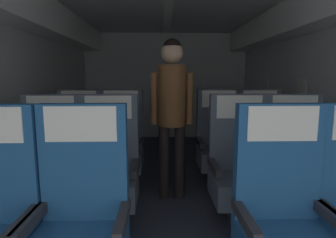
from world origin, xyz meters
TOP-DOWN VIEW (x-y plane):
  - ground at (0.00, 2.96)m, footprint 3.55×6.32m
  - fuselage_shell at (0.00, 3.22)m, footprint 3.43×5.97m
  - seat_a_left_aisle at (-0.57, 1.59)m, footprint 0.53×0.47m
  - seat_a_right_window at (0.57, 1.57)m, footprint 0.53×0.47m
  - seat_b_left_window at (-1.06, 2.46)m, footprint 0.53×0.47m
  - seat_b_left_aisle at (-0.57, 2.45)m, footprint 0.53×0.47m
  - seat_b_right_aisle at (1.06, 2.45)m, footprint 0.53×0.47m
  - seat_b_right_window at (0.57, 2.45)m, footprint 0.53×0.47m
  - seat_c_left_window at (-1.07, 3.32)m, footprint 0.53×0.47m
  - seat_c_left_aisle at (-0.58, 3.33)m, footprint 0.53×0.47m
  - seat_c_right_aisle at (1.07, 3.32)m, footprint 0.53×0.47m
  - seat_c_right_window at (0.58, 3.35)m, footprint 0.53×0.47m
  - flight_attendant at (-0.00, 2.93)m, footprint 0.43×0.28m

SIDE VIEW (x-z plane):
  - ground at x=0.00m, z-range -0.02..0.00m
  - seat_a_left_aisle at x=-0.57m, z-range -0.10..1.02m
  - seat_a_right_window at x=0.57m, z-range -0.10..1.02m
  - seat_b_left_window at x=-1.06m, z-range -0.10..1.02m
  - seat_b_left_aisle at x=-0.57m, z-range -0.10..1.02m
  - seat_b_right_aisle at x=1.06m, z-range -0.10..1.02m
  - seat_b_right_window at x=0.57m, z-range -0.10..1.02m
  - seat_c_left_window at x=-1.07m, z-range -0.10..1.02m
  - seat_c_left_aisle at x=-0.58m, z-range -0.10..1.02m
  - seat_c_right_aisle at x=1.07m, z-range -0.10..1.02m
  - seat_c_right_window at x=0.58m, z-range -0.10..1.02m
  - flight_attendant at x=0.00m, z-range 0.19..1.83m
  - fuselage_shell at x=0.00m, z-range 0.48..2.67m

